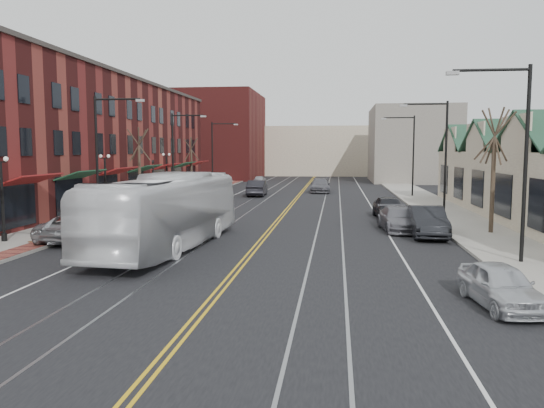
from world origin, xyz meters
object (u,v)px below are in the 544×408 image
(parked_suv, at_px, (82,227))
(parked_car_c, at_px, (398,219))
(transit_bus, at_px, (167,212))
(parked_car_d, at_px, (389,207))
(parked_car_a, at_px, (501,285))
(parked_car_b, at_px, (427,222))

(parked_suv, xyz_separation_m, parked_car_c, (16.80, 5.56, -0.06))
(transit_bus, distance_m, parked_car_d, 17.44)
(parked_car_c, xyz_separation_m, parked_car_d, (0.00, 5.83, 0.07))
(parked_car_c, bearing_deg, parked_suv, -166.68)
(transit_bus, xyz_separation_m, parked_car_d, (11.65, 12.93, -1.03))
(transit_bus, bearing_deg, parked_car_a, 153.08)
(parked_suv, bearing_deg, parked_car_d, -141.73)
(parked_suv, bearing_deg, parked_car_a, 156.43)
(parked_car_a, height_order, parked_car_b, parked_car_b)
(parked_car_a, bearing_deg, parked_car_b, 82.40)
(parked_car_d, bearing_deg, parked_car_a, -90.90)
(parked_suv, bearing_deg, transit_bus, 167.48)
(parked_car_b, xyz_separation_m, parked_car_c, (-1.34, 1.89, -0.13))
(parked_car_a, height_order, parked_car_c, parked_car_c)
(parked_car_b, height_order, parked_car_d, parked_car_b)
(transit_bus, relative_size, parked_car_d, 2.85)
(parked_car_c, height_order, parked_car_d, parked_car_d)
(parked_car_a, relative_size, parked_car_d, 0.86)
(parked_car_d, bearing_deg, transit_bus, -136.61)
(transit_bus, distance_m, parked_car_c, 13.69)
(transit_bus, relative_size, parked_car_b, 2.56)
(transit_bus, bearing_deg, parked_car_b, -153.47)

